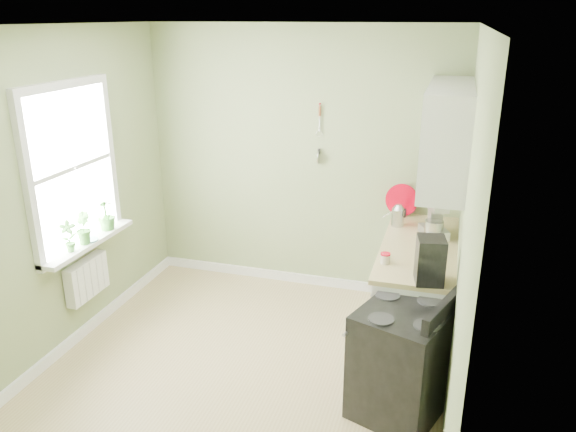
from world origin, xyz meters
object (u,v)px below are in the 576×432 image
(stove, at_px, (403,360))
(coffee_maker, at_px, (430,261))
(stand_mixer, at_px, (435,218))
(kettle, at_px, (398,215))

(stove, bearing_deg, coffee_maker, 69.74)
(stove, height_order, stand_mixer, stand_mixer)
(stand_mixer, xyz_separation_m, coffee_maker, (0.01, -0.97, 0.00))
(stand_mixer, bearing_deg, stove, -94.84)
(stove, xyz_separation_m, stand_mixer, (0.11, 1.29, 0.65))
(kettle, relative_size, coffee_maker, 0.60)
(stove, relative_size, kettle, 4.56)
(stand_mixer, height_order, coffee_maker, stand_mixer)
(stove, distance_m, stand_mixer, 1.45)
(stove, distance_m, coffee_maker, 0.74)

